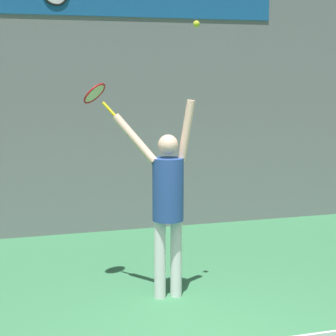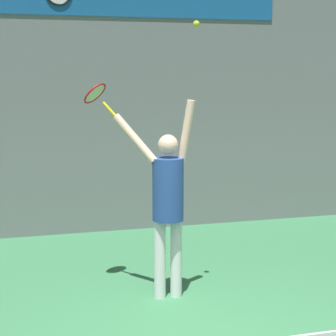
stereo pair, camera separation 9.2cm
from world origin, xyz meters
The scene contains 4 objects.
back_wall centered at (0.00, 4.81, 2.50)m, with size 18.00×0.10×5.00m.
tennis_player centered at (0.04, 1.71, 1.15)m, with size 0.88×0.53×2.23m.
tennis_racket centered at (-0.66, 2.16, 2.27)m, with size 0.41×0.39×0.38m.
tennis_ball centered at (0.31, 1.55, 3.02)m, with size 0.07×0.07×0.07m.
Camera 1 is at (-1.85, -4.61, 2.51)m, focal length 65.00 mm.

